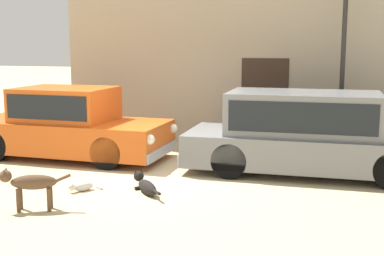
{
  "coord_description": "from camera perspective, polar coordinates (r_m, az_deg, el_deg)",
  "views": [
    {
      "loc": [
        3.21,
        -8.72,
        2.44
      ],
      "look_at": [
        0.72,
        0.2,
        0.9
      ],
      "focal_mm": 47.75,
      "sensor_mm": 36.0,
      "label": 1
    }
  ],
  "objects": [
    {
      "name": "parked_sedan_nearest",
      "position": [
        11.3,
        -13.75,
        0.51
      ],
      "size": [
        4.47,
        1.81,
        1.51
      ],
      "rotation": [
        0.0,
        0.0,
        -0.02
      ],
      "color": "#D15619",
      "rests_on": "ground_plane"
    },
    {
      "name": "ground_plane",
      "position": [
        9.61,
        -4.5,
        -5.3
      ],
      "size": [
        80.0,
        80.0,
        0.0
      ],
      "primitive_type": "plane",
      "color": "tan"
    },
    {
      "name": "stray_dog_tan",
      "position": [
        8.5,
        -5.22,
        -6.37
      ],
      "size": [
        0.76,
        0.83,
        0.33
      ],
      "rotation": [
        0.0,
        0.0,
        2.31
      ],
      "color": "black",
      "rests_on": "ground_plane"
    },
    {
      "name": "stray_dog_spotted",
      "position": [
        7.88,
        -17.72,
        -5.87
      ],
      "size": [
        1.03,
        0.46,
        0.65
      ],
      "rotation": [
        0.0,
        0.0,
        3.51
      ],
      "color": "brown",
      "rests_on": "ground_plane"
    },
    {
      "name": "stray_cat",
      "position": [
        8.76,
        -12.22,
        -6.41
      ],
      "size": [
        0.47,
        0.51,
        0.17
      ],
      "rotation": [
        0.0,
        0.0,
        4.05
      ],
      "color": "beige",
      "rests_on": "ground_plane"
    },
    {
      "name": "street_lamp",
      "position": [
        11.34,
        16.58,
        8.88
      ],
      "size": [
        0.22,
        0.22,
        3.75
      ],
      "color": "#2D2B28",
      "rests_on": "ground_plane"
    },
    {
      "name": "parked_sedan_second",
      "position": [
        9.87,
        12.69,
        -0.35
      ],
      "size": [
        4.82,
        1.86,
        1.54
      ],
      "rotation": [
        0.0,
        0.0,
        0.01
      ],
      "color": "slate",
      "rests_on": "ground_plane"
    }
  ]
}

